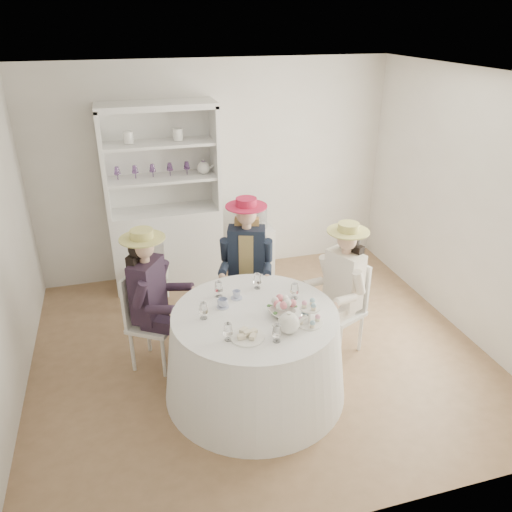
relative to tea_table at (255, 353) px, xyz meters
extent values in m
plane|color=brown|center=(0.19, 0.55, -0.41)|extent=(4.50, 4.50, 0.00)
plane|color=white|center=(0.19, 0.55, 2.29)|extent=(4.50, 4.50, 0.00)
plane|color=silver|center=(0.19, 2.55, 0.94)|extent=(4.50, 0.00, 4.50)
plane|color=silver|center=(0.19, -1.45, 0.94)|extent=(4.50, 0.00, 4.50)
plane|color=silver|center=(2.44, 0.55, 0.94)|extent=(0.00, 4.50, 4.50)
cone|color=white|center=(0.00, 0.00, -0.01)|extent=(1.65, 1.65, 0.81)
cylinder|color=white|center=(0.00, 0.00, 0.41)|extent=(1.45, 1.45, 0.02)
cube|color=silver|center=(-0.50, 2.30, 0.09)|extent=(1.38, 0.62, 1.00)
cube|color=silver|center=(-0.50, 2.52, 1.21)|extent=(1.34, 0.16, 1.23)
cube|color=silver|center=(-0.50, 2.30, 1.82)|extent=(1.38, 0.62, 0.07)
cube|color=silver|center=(-1.15, 2.30, 1.21)|extent=(0.09, 0.50, 1.23)
cube|color=silver|center=(0.15, 2.30, 1.21)|extent=(0.09, 0.50, 1.23)
cube|color=silver|center=(-0.50, 2.30, 0.98)|extent=(1.29, 0.56, 0.03)
cube|color=silver|center=(-0.50, 2.30, 1.40)|extent=(1.29, 0.56, 0.03)
sphere|color=white|center=(0.00, 2.30, 1.07)|extent=(0.16, 0.16, 0.16)
cube|color=silver|center=(0.66, 2.30, -0.10)|extent=(0.41, 0.41, 0.64)
cylinder|color=black|center=(0.66, 2.30, 0.37)|extent=(0.30, 0.30, 0.29)
cube|color=silver|center=(-0.84, 0.64, 0.05)|extent=(0.56, 0.56, 0.04)
cylinder|color=silver|center=(-0.78, 0.41, -0.19)|extent=(0.04, 0.04, 0.45)
cylinder|color=silver|center=(-0.61, 0.69, -0.19)|extent=(0.04, 0.04, 0.45)
cylinder|color=silver|center=(-1.06, 0.59, -0.19)|extent=(0.04, 0.04, 0.45)
cylinder|color=silver|center=(-0.89, 0.86, -0.19)|extent=(0.04, 0.04, 0.45)
cube|color=silver|center=(-0.99, 0.74, 0.32)|extent=(0.23, 0.35, 0.51)
cube|color=black|center=(-0.85, 0.65, 0.43)|extent=(0.37, 0.42, 0.59)
cube|color=black|center=(-0.78, 0.50, 0.13)|extent=(0.37, 0.30, 0.12)
cylinder|color=black|center=(-0.66, 0.42, -0.18)|extent=(0.10, 0.10, 0.47)
cylinder|color=black|center=(-0.93, 0.45, 0.50)|extent=(0.20, 0.17, 0.28)
cube|color=black|center=(-0.68, 0.65, 0.13)|extent=(0.37, 0.30, 0.12)
cylinder|color=black|center=(-0.56, 0.58, -0.18)|extent=(0.10, 0.10, 0.47)
cylinder|color=black|center=(-0.71, 0.81, 0.50)|extent=(0.20, 0.17, 0.28)
cylinder|color=#D8A889|center=(-0.85, 0.65, 0.74)|extent=(0.09, 0.09, 0.08)
sphere|color=#D8A889|center=(-0.85, 0.65, 0.86)|extent=(0.19, 0.19, 0.19)
sphere|color=black|center=(-0.89, 0.67, 0.84)|extent=(0.19, 0.19, 0.19)
cube|color=black|center=(-0.92, 0.69, 0.60)|extent=(0.20, 0.25, 0.39)
cylinder|color=tan|center=(-0.85, 0.65, 0.95)|extent=(0.41, 0.41, 0.01)
cylinder|color=tan|center=(-0.85, 0.65, 0.99)|extent=(0.20, 0.20, 0.08)
cube|color=silver|center=(0.20, 1.03, 0.07)|extent=(0.54, 0.54, 0.04)
cylinder|color=silver|center=(-0.02, 0.93, -0.18)|extent=(0.04, 0.04, 0.47)
cylinder|color=silver|center=(0.31, 0.82, -0.18)|extent=(0.04, 0.04, 0.47)
cylinder|color=silver|center=(0.09, 1.25, -0.18)|extent=(0.04, 0.04, 0.47)
cylinder|color=silver|center=(0.41, 1.14, -0.18)|extent=(0.04, 0.04, 0.47)
cube|color=silver|center=(0.26, 1.22, 0.35)|extent=(0.39, 0.16, 0.53)
cube|color=black|center=(0.21, 1.05, 0.46)|extent=(0.43, 0.32, 0.62)
cube|color=tan|center=(0.21, 1.05, 0.46)|extent=(0.21, 0.27, 0.53)
cube|color=black|center=(0.07, 0.94, 0.15)|extent=(0.24, 0.39, 0.13)
cylinder|color=black|center=(0.02, 0.80, -0.17)|extent=(0.11, 0.11, 0.49)
cylinder|color=black|center=(-0.02, 1.08, 0.53)|extent=(0.15, 0.21, 0.29)
cube|color=black|center=(0.25, 0.88, 0.15)|extent=(0.24, 0.39, 0.13)
cylinder|color=black|center=(0.20, 0.74, -0.17)|extent=(0.11, 0.11, 0.49)
cylinder|color=black|center=(0.40, 0.94, 0.53)|extent=(0.15, 0.21, 0.29)
cylinder|color=#D8A889|center=(0.21, 1.05, 0.79)|extent=(0.10, 0.10, 0.09)
sphere|color=#D8A889|center=(0.21, 1.05, 0.90)|extent=(0.20, 0.20, 0.20)
sphere|color=tan|center=(0.22, 1.10, 0.89)|extent=(0.20, 0.20, 0.20)
cube|color=tan|center=(0.23, 1.13, 0.64)|extent=(0.27, 0.16, 0.40)
cylinder|color=#BC1C3D|center=(0.21, 1.05, 1.00)|extent=(0.43, 0.43, 0.01)
cylinder|color=#BC1C3D|center=(0.21, 1.05, 1.04)|extent=(0.21, 0.21, 0.09)
cube|color=silver|center=(0.99, 0.36, 0.04)|extent=(0.53, 0.53, 0.04)
cylinder|color=silver|center=(0.78, 0.44, -0.19)|extent=(0.04, 0.04, 0.44)
cylinder|color=silver|center=(0.91, 0.15, -0.19)|extent=(0.04, 0.04, 0.44)
cylinder|color=silver|center=(1.07, 0.57, -0.19)|extent=(0.04, 0.04, 0.44)
cylinder|color=silver|center=(1.20, 0.28, -0.19)|extent=(0.04, 0.04, 0.44)
cube|color=silver|center=(1.15, 0.44, 0.31)|extent=(0.18, 0.36, 0.50)
cube|color=silver|center=(1.01, 0.37, 0.41)|extent=(0.33, 0.41, 0.58)
cube|color=silver|center=(0.84, 0.39, 0.12)|extent=(0.36, 0.26, 0.12)
cylinder|color=silver|center=(0.71, 0.34, -0.18)|extent=(0.10, 0.10, 0.46)
cylinder|color=silver|center=(0.88, 0.54, 0.48)|extent=(0.19, 0.15, 0.27)
cube|color=silver|center=(0.92, 0.23, 0.12)|extent=(0.36, 0.26, 0.12)
cylinder|color=silver|center=(0.79, 0.17, -0.18)|extent=(0.10, 0.10, 0.46)
cylinder|color=silver|center=(1.06, 0.17, 0.48)|extent=(0.19, 0.15, 0.27)
cylinder|color=#D8A889|center=(1.01, 0.37, 0.72)|extent=(0.09, 0.09, 0.08)
sphere|color=#D8A889|center=(1.01, 0.37, 0.83)|extent=(0.19, 0.19, 0.19)
sphere|color=black|center=(1.05, 0.39, 0.81)|extent=(0.19, 0.19, 0.19)
cube|color=black|center=(1.08, 0.40, 0.58)|extent=(0.17, 0.25, 0.38)
cylinder|color=tan|center=(1.01, 0.37, 0.92)|extent=(0.40, 0.40, 0.01)
cylinder|color=tan|center=(1.01, 0.37, 0.96)|extent=(0.20, 0.20, 0.08)
cube|color=silver|center=(-0.75, 1.79, 0.00)|extent=(0.41, 0.41, 0.04)
cylinder|color=silver|center=(-0.58, 1.91, -0.21)|extent=(0.03, 0.03, 0.40)
cylinder|color=silver|center=(-0.87, 1.95, -0.21)|extent=(0.03, 0.03, 0.40)
cylinder|color=silver|center=(-0.62, 1.62, -0.21)|extent=(0.03, 0.03, 0.40)
cylinder|color=silver|center=(-0.91, 1.67, -0.21)|extent=(0.03, 0.03, 0.40)
cube|color=silver|center=(-0.77, 1.63, 0.24)|extent=(0.35, 0.08, 0.46)
imported|color=white|center=(-0.24, 0.17, 0.46)|extent=(0.11, 0.11, 0.08)
imported|color=white|center=(-0.09, 0.29, 0.45)|extent=(0.09, 0.09, 0.07)
imported|color=white|center=(0.29, 0.06, 0.45)|extent=(0.10, 0.10, 0.06)
imported|color=white|center=(0.21, -0.11, 0.44)|extent=(0.27, 0.27, 0.05)
sphere|color=pink|center=(0.28, -0.06, 0.51)|extent=(0.07, 0.07, 0.07)
sphere|color=white|center=(0.27, -0.02, 0.51)|extent=(0.07, 0.07, 0.07)
sphere|color=pink|center=(0.22, 0.00, 0.51)|extent=(0.07, 0.07, 0.07)
sphere|color=white|center=(0.18, -0.02, 0.51)|extent=(0.07, 0.07, 0.07)
sphere|color=pink|center=(0.17, -0.06, 0.51)|extent=(0.07, 0.07, 0.07)
sphere|color=white|center=(0.18, -0.10, 0.51)|extent=(0.07, 0.07, 0.07)
sphere|color=pink|center=(0.22, -0.12, 0.51)|extent=(0.07, 0.07, 0.07)
sphere|color=white|center=(0.27, -0.10, 0.51)|extent=(0.07, 0.07, 0.07)
sphere|color=white|center=(0.19, -0.33, 0.50)|extent=(0.18, 0.18, 0.18)
cylinder|color=white|center=(0.30, -0.33, 0.51)|extent=(0.11, 0.03, 0.09)
cylinder|color=white|center=(0.19, -0.33, 0.59)|extent=(0.04, 0.04, 0.02)
cylinder|color=white|center=(-0.15, -0.33, 0.42)|extent=(0.28, 0.28, 0.01)
cube|color=beige|center=(-0.21, -0.35, 0.45)|extent=(0.06, 0.04, 0.03)
cube|color=beige|center=(-0.15, -0.33, 0.46)|extent=(0.07, 0.06, 0.03)
cube|color=beige|center=(-0.10, -0.30, 0.45)|extent=(0.08, 0.07, 0.03)
cube|color=beige|center=(-0.18, -0.28, 0.46)|extent=(0.08, 0.08, 0.03)
cube|color=beige|center=(-0.12, -0.37, 0.45)|extent=(0.07, 0.08, 0.03)
cylinder|color=white|center=(0.39, -0.27, 0.42)|extent=(0.23, 0.23, 0.01)
cylinder|color=white|center=(0.39, -0.27, 0.49)|extent=(0.02, 0.02, 0.15)
cylinder|color=white|center=(0.39, -0.27, 0.57)|extent=(0.17, 0.17, 0.01)
camera|label=1|loc=(-0.98, -3.50, 2.74)|focal=35.00mm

